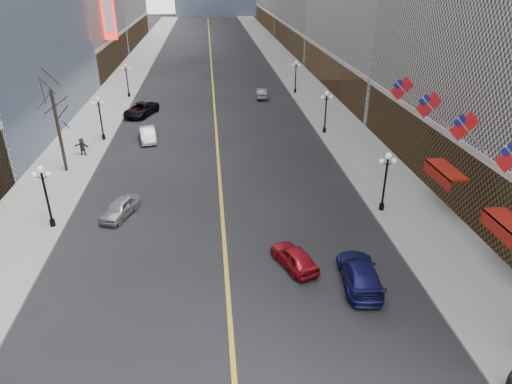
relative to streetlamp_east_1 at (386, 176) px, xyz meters
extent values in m
cube|color=gray|center=(2.20, 40.00, -2.83)|extent=(6.00, 230.00, 0.15)
cube|color=gray|center=(-25.80, 40.00, -2.83)|extent=(6.00, 230.00, 0.15)
cube|color=gold|center=(-11.80, 50.00, -2.89)|extent=(0.25, 200.00, 0.02)
cube|color=#483730|center=(6.60, -1.00, -0.30)|extent=(2.80, 41.00, 5.00)
cube|color=#483730|center=(6.60, 38.00, -0.30)|extent=(2.80, 35.00, 5.00)
cube|color=#483730|center=(6.60, 76.00, -0.30)|extent=(2.80, 39.00, 5.00)
cube|color=#483730|center=(6.60, 119.00, -0.30)|extent=(2.80, 45.00, 5.00)
cube|color=#483730|center=(-30.20, 57.00, -0.30)|extent=(2.80, 29.00, 5.00)
cube|color=#483730|center=(-30.20, 91.00, -0.30)|extent=(2.80, 37.00, 5.00)
cylinder|color=black|center=(0.00, -16.00, -2.50)|extent=(0.36, 0.36, 0.50)
cylinder|color=black|center=(0.00, 0.00, -2.50)|extent=(0.36, 0.36, 0.50)
cylinder|color=black|center=(0.00, 0.00, -0.75)|extent=(0.16, 0.16, 4.00)
sphere|color=white|center=(0.00, 0.00, 1.55)|extent=(0.44, 0.44, 0.44)
sphere|color=white|center=(-0.45, 0.00, 1.15)|extent=(0.36, 0.36, 0.36)
sphere|color=white|center=(0.45, 0.00, 1.15)|extent=(0.36, 0.36, 0.36)
cylinder|color=black|center=(0.00, 18.00, -2.50)|extent=(0.36, 0.36, 0.50)
cylinder|color=black|center=(0.00, 18.00, -0.75)|extent=(0.16, 0.16, 4.00)
sphere|color=white|center=(0.00, 18.00, 1.55)|extent=(0.44, 0.44, 0.44)
sphere|color=white|center=(-0.45, 18.00, 1.15)|extent=(0.36, 0.36, 0.36)
sphere|color=white|center=(0.45, 18.00, 1.15)|extent=(0.36, 0.36, 0.36)
cylinder|color=black|center=(0.00, 36.00, -2.50)|extent=(0.36, 0.36, 0.50)
cylinder|color=black|center=(0.00, 36.00, -0.75)|extent=(0.16, 0.16, 4.00)
sphere|color=white|center=(0.00, 36.00, 1.55)|extent=(0.44, 0.44, 0.44)
sphere|color=white|center=(-0.45, 36.00, 1.15)|extent=(0.36, 0.36, 0.36)
sphere|color=white|center=(0.45, 36.00, 1.15)|extent=(0.36, 0.36, 0.36)
cylinder|color=black|center=(-23.60, 0.00, -2.50)|extent=(0.36, 0.36, 0.50)
cylinder|color=black|center=(-23.60, 0.00, -0.75)|extent=(0.16, 0.16, 4.00)
sphere|color=white|center=(-23.60, 0.00, 1.55)|extent=(0.44, 0.44, 0.44)
sphere|color=white|center=(-24.05, 0.00, 1.15)|extent=(0.36, 0.36, 0.36)
sphere|color=white|center=(-23.15, 0.00, 1.15)|extent=(0.36, 0.36, 0.36)
cylinder|color=black|center=(-23.60, 18.00, -2.50)|extent=(0.36, 0.36, 0.50)
cylinder|color=black|center=(-23.60, 18.00, -0.75)|extent=(0.16, 0.16, 4.00)
sphere|color=white|center=(-23.60, 18.00, 1.55)|extent=(0.44, 0.44, 0.44)
sphere|color=white|center=(-24.05, 18.00, 1.15)|extent=(0.36, 0.36, 0.36)
sphere|color=white|center=(-23.15, 18.00, 1.15)|extent=(0.36, 0.36, 0.36)
cylinder|color=black|center=(-23.60, 36.00, -2.50)|extent=(0.36, 0.36, 0.50)
cylinder|color=black|center=(-23.60, 36.00, -0.75)|extent=(0.16, 0.16, 4.00)
sphere|color=white|center=(-23.60, 36.00, 1.55)|extent=(0.44, 0.44, 0.44)
sphere|color=white|center=(-24.05, 36.00, 1.15)|extent=(0.36, 0.36, 0.36)
sphere|color=white|center=(-23.15, 36.00, 1.15)|extent=(0.36, 0.36, 0.36)
cube|color=navy|center=(3.00, -8.00, 4.90)|extent=(0.88, 0.06, 0.88)
cylinder|color=#B2B2B7|center=(4.00, -3.00, 3.90)|extent=(2.49, 0.12, 2.49)
cube|color=red|center=(3.35, -3.00, 4.55)|extent=(1.94, 0.04, 1.94)
cube|color=navy|center=(3.00, -3.00, 4.90)|extent=(0.88, 0.06, 0.88)
cylinder|color=#B2B2B7|center=(4.00, 2.00, 3.90)|extent=(2.49, 0.12, 2.49)
cube|color=red|center=(3.35, 2.00, 4.55)|extent=(1.94, 0.04, 1.94)
cube|color=navy|center=(3.00, 2.00, 4.90)|extent=(0.88, 0.06, 0.88)
cylinder|color=#B2B2B7|center=(4.00, 7.00, 3.90)|extent=(2.49, 0.12, 2.49)
cube|color=red|center=(3.35, 7.00, 4.55)|extent=(1.94, 0.04, 1.94)
cube|color=navy|center=(3.00, 7.00, 4.90)|extent=(0.88, 0.06, 0.88)
cube|color=maroon|center=(3.85, -8.00, -0.10)|extent=(0.10, 4.00, 0.90)
cube|color=maroon|center=(4.50, 0.00, 0.30)|extent=(1.40, 4.00, 0.15)
cube|color=maroon|center=(3.85, 0.00, -0.10)|extent=(0.10, 4.00, 0.90)
cylinder|color=#2D231C|center=(-25.30, 10.00, 0.85)|extent=(0.28, 0.28, 7.20)
imported|color=#AFB2B7|center=(-19.19, 1.23, -2.25)|extent=(2.83, 4.13, 1.31)
imported|color=silver|center=(-18.96, 17.54, -2.20)|extent=(2.21, 4.46, 1.41)
imported|color=black|center=(-20.80, 26.94, -2.12)|extent=(4.40, 6.15, 1.55)
imported|color=#161652|center=(-4.30, -8.30, -2.18)|extent=(2.51, 5.16, 1.45)
imported|color=maroon|center=(-7.69, -6.22, -2.25)|extent=(2.82, 4.14, 1.31)
imported|color=#55595E|center=(-5.09, 33.99, -2.24)|extent=(1.78, 4.16, 1.33)
imported|color=#342B1C|center=(-24.68, 13.66, -1.90)|extent=(1.64, 0.95, 1.70)
camera|label=1|loc=(-12.31, -28.77, 13.34)|focal=32.00mm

